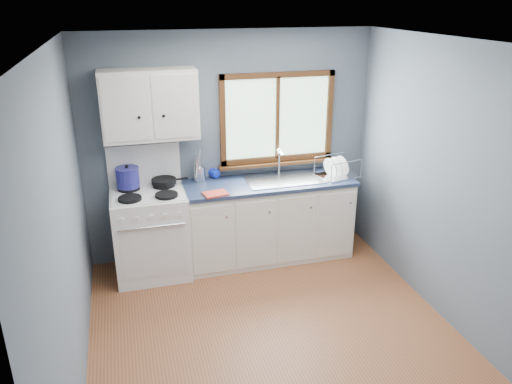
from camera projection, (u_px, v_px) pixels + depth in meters
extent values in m
cube|color=brown|center=(278.00, 341.00, 4.37)|extent=(3.20, 3.60, 0.02)
cube|color=white|center=(283.00, 43.00, 3.45)|extent=(3.20, 3.60, 0.02)
cube|color=slate|center=(230.00, 147.00, 5.53)|extent=(3.20, 0.02, 2.50)
cube|color=slate|center=(401.00, 362.00, 2.29)|extent=(3.20, 0.02, 2.50)
cube|color=slate|center=(63.00, 234.00, 3.51)|extent=(0.02, 3.60, 2.50)
cube|color=slate|center=(457.00, 190.00, 4.31)|extent=(0.02, 3.60, 2.50)
cube|color=white|center=(151.00, 234.00, 5.28)|extent=(0.76, 0.65, 0.92)
cube|color=white|center=(144.00, 164.00, 5.30)|extent=(0.76, 0.05, 0.44)
cube|color=silver|center=(148.00, 193.00, 5.11)|extent=(0.72, 0.59, 0.01)
cylinder|color=black|center=(130.00, 199.00, 4.92)|extent=(0.23, 0.23, 0.03)
cylinder|color=black|center=(167.00, 195.00, 5.01)|extent=(0.23, 0.23, 0.03)
cylinder|color=black|center=(129.00, 188.00, 5.19)|extent=(0.23, 0.23, 0.03)
cylinder|color=black|center=(164.00, 185.00, 5.28)|extent=(0.23, 0.23, 0.03)
cylinder|color=silver|center=(152.00, 227.00, 4.88)|extent=(0.66, 0.02, 0.02)
cube|color=silver|center=(154.00, 253.00, 5.01)|extent=(0.66, 0.01, 0.55)
cube|color=white|center=(268.00, 221.00, 5.63)|extent=(1.85, 0.60, 0.88)
cube|color=black|center=(267.00, 252.00, 5.80)|extent=(1.85, 0.54, 0.08)
cube|color=#1E2A45|center=(269.00, 183.00, 5.46)|extent=(1.89, 0.64, 0.04)
cube|color=silver|center=(284.00, 180.00, 5.50)|extent=(0.84, 0.46, 0.01)
cube|color=silver|center=(267.00, 187.00, 5.48)|extent=(0.36, 0.40, 0.14)
cube|color=silver|center=(301.00, 184.00, 5.57)|extent=(0.36, 0.40, 0.14)
cylinder|color=silver|center=(279.00, 162.00, 5.63)|extent=(0.02, 0.02, 0.28)
cylinder|color=silver|center=(281.00, 153.00, 5.52)|extent=(0.02, 0.16, 0.02)
sphere|color=silver|center=(279.00, 150.00, 5.58)|extent=(0.04, 0.04, 0.04)
cube|color=#9EC6A8|center=(277.00, 118.00, 5.54)|extent=(1.22, 0.01, 0.92)
cube|color=#4C2A12|center=(278.00, 75.00, 5.35)|extent=(1.30, 0.05, 0.06)
cube|color=#4C2A12|center=(277.00, 158.00, 5.69)|extent=(1.30, 0.05, 0.06)
cube|color=#4C2A12|center=(223.00, 121.00, 5.37)|extent=(0.06, 0.05, 1.00)
cube|color=#4C2A12|center=(329.00, 115.00, 5.67)|extent=(0.06, 0.05, 1.00)
cube|color=#4C2A12|center=(277.00, 118.00, 5.52)|extent=(0.03, 0.05, 0.92)
cube|color=#4C2A12|center=(278.00, 163.00, 5.68)|extent=(1.36, 0.10, 0.03)
cube|color=white|center=(150.00, 105.00, 4.96)|extent=(0.95, 0.32, 0.70)
cube|color=white|center=(126.00, 110.00, 4.75)|extent=(0.44, 0.01, 0.62)
cube|color=white|center=(175.00, 107.00, 4.87)|extent=(0.44, 0.01, 0.62)
sphere|color=black|center=(139.00, 117.00, 4.80)|extent=(0.03, 0.03, 0.03)
sphere|color=black|center=(164.00, 116.00, 4.86)|extent=(0.03, 0.03, 0.03)
cylinder|color=black|center=(164.00, 181.00, 5.27)|extent=(0.29, 0.29, 0.05)
cube|color=black|center=(181.00, 179.00, 5.34)|extent=(0.15, 0.05, 0.02)
cylinder|color=navy|center=(128.00, 178.00, 5.15)|extent=(0.25, 0.25, 0.20)
cylinder|color=navy|center=(127.00, 168.00, 5.11)|extent=(0.26, 0.26, 0.01)
sphere|color=black|center=(127.00, 167.00, 5.11)|extent=(0.04, 0.04, 0.04)
cylinder|color=silver|center=(199.00, 174.00, 5.43)|extent=(0.15, 0.15, 0.16)
cylinder|color=silver|center=(200.00, 159.00, 5.39)|extent=(0.01, 0.01, 0.24)
cylinder|color=silver|center=(196.00, 157.00, 5.37)|extent=(0.01, 0.01, 0.28)
cylinder|color=silver|center=(199.00, 161.00, 5.36)|extent=(0.01, 0.01, 0.22)
cylinder|color=silver|center=(197.00, 169.00, 5.38)|extent=(0.09, 0.09, 0.29)
imported|color=#1129D1|center=(217.00, 167.00, 5.48)|extent=(0.14, 0.14, 0.27)
cube|color=#D0422C|center=(215.00, 194.00, 5.09)|extent=(0.27, 0.21, 0.02)
cube|color=silver|center=(337.00, 175.00, 5.61)|extent=(0.51, 0.43, 0.02)
cylinder|color=silver|center=(331.00, 174.00, 5.35)|extent=(0.01, 0.01, 0.21)
cylinder|color=silver|center=(361.00, 168.00, 5.55)|extent=(0.01, 0.01, 0.21)
cylinder|color=silver|center=(314.00, 166.00, 5.61)|extent=(0.01, 0.01, 0.21)
cylinder|color=silver|center=(343.00, 161.00, 5.80)|extent=(0.01, 0.01, 0.21)
cylinder|color=silver|center=(347.00, 162.00, 5.41)|extent=(0.41, 0.11, 0.01)
cylinder|color=silver|center=(330.00, 155.00, 5.66)|extent=(0.41, 0.11, 0.01)
cylinder|color=white|center=(330.00, 168.00, 5.53)|extent=(0.11, 0.24, 0.23)
cylinder|color=white|center=(336.00, 167.00, 5.56)|extent=(0.11, 0.24, 0.23)
cylinder|color=white|center=(342.00, 165.00, 5.60)|extent=(0.11, 0.24, 0.23)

